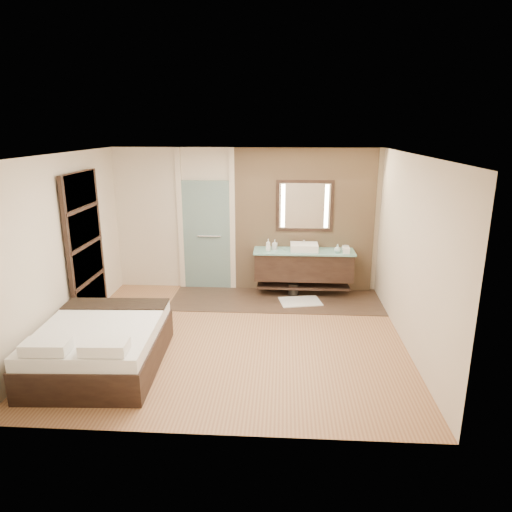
# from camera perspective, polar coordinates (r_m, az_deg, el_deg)

# --- Properties ---
(floor) EXTENTS (5.00, 5.00, 0.00)m
(floor) POSITION_cam_1_polar(r_m,az_deg,el_deg) (6.98, -2.75, -10.17)
(floor) COLOR brown
(floor) RESTS_ON ground
(tile_strip) EXTENTS (3.80, 1.30, 0.01)m
(tile_strip) POSITION_cam_1_polar(r_m,az_deg,el_deg) (8.41, 2.51, -5.46)
(tile_strip) COLOR #39271F
(tile_strip) RESTS_ON floor
(stone_wall) EXTENTS (2.60, 0.08, 2.70)m
(stone_wall) POSITION_cam_1_polar(r_m,az_deg,el_deg) (8.62, 6.03, 4.33)
(stone_wall) COLOR tan
(stone_wall) RESTS_ON floor
(vanity) EXTENTS (1.85, 0.55, 0.88)m
(vanity) POSITION_cam_1_polar(r_m,az_deg,el_deg) (8.53, 5.96, -1.13)
(vanity) COLOR black
(vanity) RESTS_ON stone_wall
(mirror_unit) EXTENTS (1.06, 0.04, 0.96)m
(mirror_unit) POSITION_cam_1_polar(r_m,az_deg,el_deg) (8.51, 6.10, 6.24)
(mirror_unit) COLOR black
(mirror_unit) RESTS_ON stone_wall
(frosted_door) EXTENTS (1.10, 0.12, 2.70)m
(frosted_door) POSITION_cam_1_polar(r_m,az_deg,el_deg) (8.77, -6.18, 3.15)
(frosted_door) COLOR #A3CECB
(frosted_door) RESTS_ON floor
(shoji_partition) EXTENTS (0.06, 1.20, 2.40)m
(shoji_partition) POSITION_cam_1_polar(r_m,az_deg,el_deg) (7.74, -20.53, 1.01)
(shoji_partition) COLOR black
(shoji_partition) RESTS_ON floor
(bed) EXTENTS (1.60, 1.96, 0.73)m
(bed) POSITION_cam_1_polar(r_m,az_deg,el_deg) (6.42, -18.81, -10.51)
(bed) COLOR black
(bed) RESTS_ON floor
(bath_mat) EXTENTS (0.81, 0.64, 0.02)m
(bath_mat) POSITION_cam_1_polar(r_m,az_deg,el_deg) (8.31, 5.55, -5.68)
(bath_mat) COLOR silver
(bath_mat) RESTS_ON floor
(waste_bin) EXTENTS (0.21, 0.21, 0.24)m
(waste_bin) POSITION_cam_1_polar(r_m,az_deg,el_deg) (8.60, 4.70, -4.18)
(waste_bin) COLOR black
(waste_bin) RESTS_ON floor
(tissue_box) EXTENTS (0.13, 0.13, 0.10)m
(tissue_box) POSITION_cam_1_polar(r_m,az_deg,el_deg) (8.35, 11.22, 0.67)
(tissue_box) COLOR silver
(tissue_box) RESTS_ON vanity
(soap_bottle_a) EXTENTS (0.09, 0.09, 0.23)m
(soap_bottle_a) POSITION_cam_1_polar(r_m,az_deg,el_deg) (8.33, 1.53, 1.38)
(soap_bottle_a) COLOR white
(soap_bottle_a) RESTS_ON vanity
(soap_bottle_b) EXTENTS (0.10, 0.10, 0.18)m
(soap_bottle_b) POSITION_cam_1_polar(r_m,az_deg,el_deg) (8.45, 2.35, 1.44)
(soap_bottle_b) COLOR #B2B2B2
(soap_bottle_b) RESTS_ON vanity
(soap_bottle_c) EXTENTS (0.16, 0.16, 0.15)m
(soap_bottle_c) POSITION_cam_1_polar(r_m,az_deg,el_deg) (8.36, 10.15, 0.94)
(soap_bottle_c) COLOR #ABD7D4
(soap_bottle_c) RESTS_ON vanity
(cup) EXTENTS (0.15, 0.15, 0.11)m
(cup) POSITION_cam_1_polar(r_m,az_deg,el_deg) (8.48, 11.12, 0.93)
(cup) COLOR silver
(cup) RESTS_ON vanity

